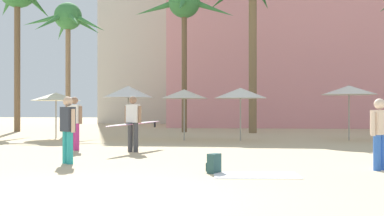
# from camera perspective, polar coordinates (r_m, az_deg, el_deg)

# --- Properties ---
(ground) EXTENTS (120.00, 120.00, 0.00)m
(ground) POSITION_cam_1_polar(r_m,az_deg,el_deg) (6.81, -14.61, -11.82)
(ground) COLOR #C6B28C
(hotel_pink) EXTENTS (25.07, 9.98, 15.02)m
(hotel_pink) POSITION_cam_1_polar(r_m,az_deg,el_deg) (37.17, 17.66, 9.40)
(hotel_pink) COLOR pink
(hotel_pink) RESTS_ON ground
(hotel_tower_gray) EXTENTS (12.34, 8.59, 23.20)m
(hotel_tower_gray) POSITION_cam_1_polar(r_m,az_deg,el_deg) (45.66, -2.98, 12.84)
(hotel_tower_gray) COLOR beige
(hotel_tower_gray) RESTS_ON ground
(palm_tree_left) EXTENTS (5.95, 5.85, 8.59)m
(palm_tree_left) POSITION_cam_1_polar(r_m,az_deg,el_deg) (26.19, -1.05, 12.87)
(palm_tree_left) COLOR brown
(palm_tree_left) RESTS_ON ground
(palm_tree_right) EXTENTS (4.75, 4.31, 7.25)m
(palm_tree_right) POSITION_cam_1_polar(r_m,az_deg,el_deg) (25.37, -15.97, 10.62)
(palm_tree_right) COLOR #896B4C
(palm_tree_right) RESTS_ON ground
(cafe_umbrella_0) EXTENTS (2.26, 2.26, 2.13)m
(cafe_umbrella_0) POSITION_cam_1_polar(r_m,az_deg,el_deg) (21.15, -17.41, 1.43)
(cafe_umbrella_0) COLOR gray
(cafe_umbrella_0) RESTS_ON ground
(cafe_umbrella_1) EXTENTS (2.26, 2.26, 2.40)m
(cafe_umbrella_1) POSITION_cam_1_polar(r_m,az_deg,el_deg) (19.64, -8.35, 2.11)
(cafe_umbrella_1) COLOR gray
(cafe_umbrella_1) RESTS_ON ground
(cafe_umbrella_2) EXTENTS (2.37, 2.37, 2.40)m
(cafe_umbrella_2) POSITION_cam_1_polar(r_m,az_deg,el_deg) (20.18, 19.89, 2.22)
(cafe_umbrella_2) COLOR gray
(cafe_umbrella_2) RESTS_ON ground
(cafe_umbrella_3) EXTENTS (2.04, 2.04, 2.23)m
(cafe_umbrella_3) POSITION_cam_1_polar(r_m,az_deg,el_deg) (18.97, -1.02, 1.84)
(cafe_umbrella_3) COLOR gray
(cafe_umbrella_3) RESTS_ON ground
(cafe_umbrella_6) EXTENTS (2.28, 2.28, 2.28)m
(cafe_umbrella_6) POSITION_cam_1_polar(r_m,az_deg,el_deg) (18.73, 6.38, 1.96)
(cafe_umbrella_6) COLOR gray
(cafe_umbrella_6) RESTS_ON ground
(beach_towel) EXTENTS (1.81, 1.01, 0.01)m
(beach_towel) POSITION_cam_1_polar(r_m,az_deg,el_deg) (9.17, 8.44, -8.73)
(beach_towel) COLOR white
(beach_towel) RESTS_ON ground
(backpack) EXTENTS (0.34, 0.35, 0.42)m
(backpack) POSITION_cam_1_polar(r_m,az_deg,el_deg) (9.42, 2.87, -7.30)
(backpack) COLOR #294B49
(backpack) RESTS_ON ground
(person_near_right) EXTENTS (1.37, 3.12, 1.78)m
(person_near_right) POSITION_cam_1_polar(r_m,az_deg,el_deg) (14.14, -7.63, -1.85)
(person_near_right) COLOR #3D3D42
(person_near_right) RESTS_ON ground
(person_mid_center) EXTENTS (0.54, 0.44, 1.69)m
(person_mid_center) POSITION_cam_1_polar(r_m,az_deg,el_deg) (11.37, -15.97, -2.41)
(person_mid_center) COLOR teal
(person_mid_center) RESTS_ON ground
(person_far_right) EXTENTS (0.52, 0.47, 1.61)m
(person_far_right) POSITION_cam_1_polar(r_m,az_deg,el_deg) (10.65, 23.37, -2.79)
(person_far_right) COLOR blue
(person_far_right) RESTS_ON ground
(person_near_left) EXTENTS (0.60, 0.32, 1.78)m
(person_near_left) POSITION_cam_1_polar(r_m,az_deg,el_deg) (14.94, -15.16, -1.65)
(person_near_left) COLOR #B7337F
(person_near_left) RESTS_ON ground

